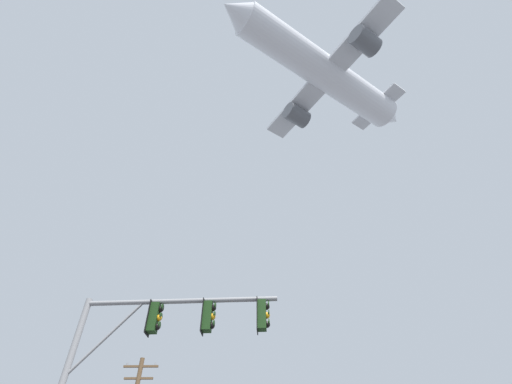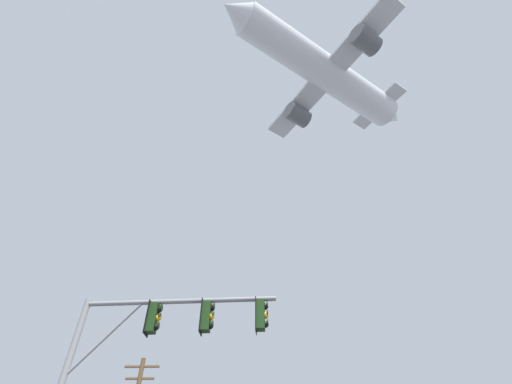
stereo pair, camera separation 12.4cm
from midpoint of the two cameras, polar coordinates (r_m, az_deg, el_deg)
signal_pole_near at (r=12.00m, az=-16.26°, el=-22.04°), size 6.17×0.61×6.62m
airplane at (r=49.31m, az=10.23°, el=18.11°), size 25.57×20.14×7.85m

